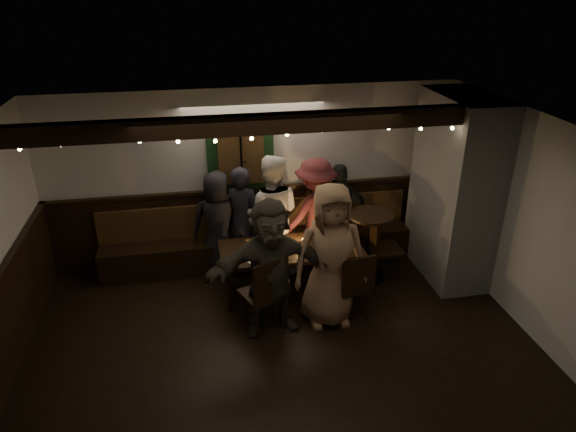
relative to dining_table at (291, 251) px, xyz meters
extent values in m
cube|color=black|center=(-0.33, -1.40, -0.62)|extent=(6.00, 5.00, 0.01)
cube|color=black|center=(-0.33, -1.40, 1.99)|extent=(6.00, 5.00, 0.01)
cube|color=white|center=(-0.33, 1.11, 0.68)|extent=(6.00, 0.01, 2.60)
cube|color=white|center=(2.68, -1.40, 0.68)|extent=(0.01, 5.00, 2.60)
cube|color=black|center=(-0.33, 1.08, -0.07)|extent=(6.00, 0.05, 1.10)
cube|color=gray|center=(2.32, 0.10, 0.68)|extent=(0.70, 1.40, 2.60)
cube|color=black|center=(-0.33, 0.83, -0.39)|extent=(4.60, 0.45, 0.45)
cube|color=#573718|center=(-0.33, 1.01, 0.08)|extent=(4.60, 0.06, 0.50)
cube|color=#183D1B|center=(-0.53, 1.04, 1.03)|extent=(0.95, 0.04, 1.00)
cube|color=#573718|center=(-0.53, 0.98, 1.03)|extent=(0.64, 0.12, 0.76)
cube|color=black|center=(-0.33, -0.40, 1.87)|extent=(6.00, 0.16, 0.22)
sphere|color=#FFE599|center=(-2.93, -0.42, 1.74)|extent=(0.04, 0.04, 0.04)
sphere|color=#FFE599|center=(-2.53, -0.42, 1.76)|extent=(0.04, 0.04, 0.04)
sphere|color=#FFE599|center=(-2.13, -0.42, 1.77)|extent=(0.04, 0.04, 0.04)
sphere|color=#FFE599|center=(-1.73, -0.42, 1.75)|extent=(0.04, 0.04, 0.04)
sphere|color=#FFE599|center=(-1.33, -0.42, 1.73)|extent=(0.04, 0.04, 0.04)
sphere|color=#FFE599|center=(-0.93, -0.42, 1.71)|extent=(0.04, 0.04, 0.04)
sphere|color=#FFE599|center=(-0.53, -0.42, 1.72)|extent=(0.04, 0.04, 0.04)
sphere|color=#FFE599|center=(-0.13, -0.42, 1.74)|extent=(0.04, 0.04, 0.04)
sphere|color=#FFE599|center=(0.27, -0.42, 1.77)|extent=(0.04, 0.04, 0.04)
sphere|color=#FFE599|center=(0.67, -0.42, 1.77)|extent=(0.04, 0.04, 0.04)
sphere|color=#FFE599|center=(1.07, -0.42, 1.75)|extent=(0.04, 0.04, 0.04)
sphere|color=#FFE599|center=(1.47, -0.42, 1.73)|extent=(0.04, 0.04, 0.04)
sphere|color=#FFE599|center=(1.87, -0.42, 1.71)|extent=(0.04, 0.04, 0.04)
sphere|color=#FFE599|center=(2.27, -0.42, 1.72)|extent=(0.04, 0.04, 0.04)
cube|color=black|center=(0.00, 0.00, 0.03)|extent=(1.89, 0.81, 0.05)
cylinder|color=black|center=(-0.87, -0.33, -0.31)|extent=(0.06, 0.06, 0.62)
cylinder|color=black|center=(-0.87, 0.34, -0.31)|extent=(0.06, 0.06, 0.62)
cylinder|color=black|center=(0.88, -0.33, -0.31)|extent=(0.06, 0.06, 0.62)
cylinder|color=black|center=(0.88, 0.34, -0.31)|extent=(0.06, 0.06, 0.62)
cylinder|color=#BF7226|center=(-0.56, 0.07, 0.12)|extent=(0.06, 0.06, 0.13)
cylinder|color=#BF7226|center=(-0.39, -0.20, 0.12)|extent=(0.06, 0.06, 0.13)
cylinder|color=silver|center=(-0.14, 0.19, 0.12)|extent=(0.06, 0.06, 0.13)
cylinder|color=#BF7226|center=(0.16, -0.08, 0.12)|extent=(0.06, 0.06, 0.13)
cylinder|color=silver|center=(0.54, 0.15, 0.12)|extent=(0.06, 0.06, 0.13)
cylinder|color=#BF7226|center=(0.69, -0.09, 0.12)|extent=(0.06, 0.06, 0.13)
cylinder|color=white|center=(-0.50, -0.27, 0.06)|extent=(0.23, 0.23, 0.01)
cube|color=#B2B2B7|center=(0.00, -0.04, 0.08)|extent=(0.14, 0.09, 0.05)
cylinder|color=#990C0C|center=(-0.03, -0.04, 0.13)|extent=(0.03, 0.03, 0.14)
cylinder|color=gold|center=(0.03, -0.04, 0.13)|extent=(0.03, 0.03, 0.14)
cylinder|color=silver|center=(0.18, 0.05, 0.09)|extent=(0.05, 0.05, 0.07)
sphere|color=#FFB24C|center=(0.18, 0.05, 0.15)|extent=(0.03, 0.03, 0.03)
cube|color=black|center=(-0.49, -0.71, -0.15)|extent=(0.60, 0.60, 0.04)
cube|color=black|center=(-0.41, -0.91, 0.14)|extent=(0.44, 0.22, 0.53)
cylinder|color=black|center=(-0.39, -0.47, -0.39)|extent=(0.04, 0.04, 0.45)
cylinder|color=black|center=(-0.25, -0.81, -0.39)|extent=(0.04, 0.04, 0.45)
cylinder|color=black|center=(-0.73, -0.61, -0.39)|extent=(0.04, 0.04, 0.45)
cylinder|color=black|center=(-0.59, -0.96, -0.39)|extent=(0.04, 0.04, 0.45)
cube|color=black|center=(0.64, -0.68, -0.18)|extent=(0.49, 0.49, 0.04)
cube|color=black|center=(0.67, -0.87, 0.08)|extent=(0.43, 0.11, 0.49)
cylinder|color=black|center=(0.78, -0.49, -0.41)|extent=(0.04, 0.04, 0.42)
cylinder|color=black|center=(0.84, -0.83, -0.41)|extent=(0.04, 0.04, 0.42)
cylinder|color=black|center=(0.44, -0.54, -0.41)|extent=(0.04, 0.04, 0.42)
cylinder|color=black|center=(0.49, -0.88, -0.41)|extent=(0.04, 0.04, 0.42)
cube|color=black|center=(1.37, 0.09, -0.16)|extent=(0.46, 0.46, 0.04)
cube|color=black|center=(1.17, 0.09, 0.12)|extent=(0.05, 0.45, 0.52)
cylinder|color=black|center=(1.56, -0.09, -0.40)|extent=(0.04, 0.04, 0.44)
cylinder|color=black|center=(1.19, -0.10, -0.40)|extent=(0.04, 0.04, 0.44)
cylinder|color=black|center=(1.55, 0.28, -0.40)|extent=(0.04, 0.04, 0.44)
cylinder|color=black|center=(1.18, 0.27, -0.40)|extent=(0.04, 0.04, 0.44)
cylinder|color=black|center=(1.15, 0.15, -0.60)|extent=(0.51, 0.51, 0.03)
cylinder|color=black|center=(1.15, 0.15, -0.13)|extent=(0.07, 0.07, 0.99)
cylinder|color=black|center=(1.15, 0.15, 0.37)|extent=(0.63, 0.63, 0.04)
imported|color=black|center=(-0.91, 0.77, 0.15)|extent=(0.82, 0.62, 1.53)
imported|color=black|center=(-0.58, 0.71, 0.19)|extent=(0.68, 0.54, 1.61)
imported|color=white|center=(-0.16, 0.64, 0.27)|extent=(1.01, 0.88, 1.77)
imported|color=maroon|center=(0.50, 0.70, 0.21)|extent=(1.22, 0.97, 1.66)
imported|color=black|center=(0.87, 0.72, 0.15)|extent=(0.95, 0.50, 1.54)
imported|color=#413A30|center=(-0.39, -0.76, 0.25)|extent=(1.65, 0.67, 1.73)
imported|color=#A37A57|center=(0.34, -0.73, 0.31)|extent=(0.91, 0.60, 1.85)
camera|label=1|loc=(-1.15, -5.90, 3.37)|focal=32.00mm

